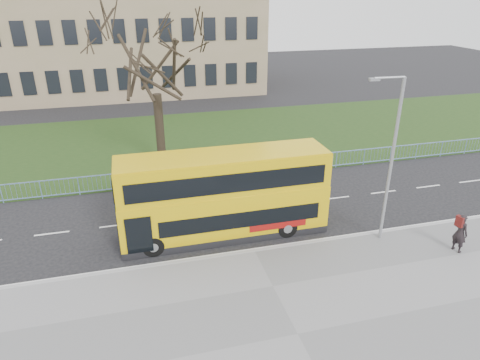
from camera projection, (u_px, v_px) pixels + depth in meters
name	position (u px, v px, depth m)	size (l,w,h in m)	color
ground	(245.00, 235.00, 20.49)	(120.00, 120.00, 0.00)	black
pavement	(298.00, 335.00, 14.52)	(80.00, 10.50, 0.12)	slate
kerb	(254.00, 251.00, 19.09)	(80.00, 0.20, 0.14)	#949497
grass_verge	(196.00, 140.00, 33.07)	(80.00, 15.40, 0.08)	#1B3613
guard_railing	(217.00, 172.00, 26.08)	(40.00, 0.12, 1.10)	#7BA1DB
bare_tree	(156.00, 80.00, 26.28)	(7.80, 7.80, 11.14)	black
civic_building	(119.00, 25.00, 47.29)	(30.00, 15.00, 14.00)	#877755
yellow_bus	(224.00, 193.00, 19.73)	(9.62, 2.32, 4.03)	#D6AF09
pedestrian	(460.00, 233.00, 18.71)	(0.66, 0.43, 1.81)	black
street_lamp	(390.00, 156.00, 18.34)	(1.59, 0.24, 7.52)	gray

